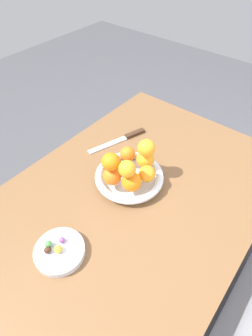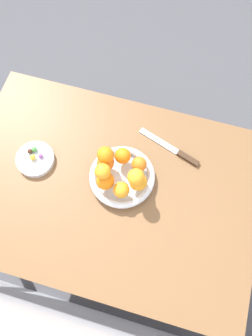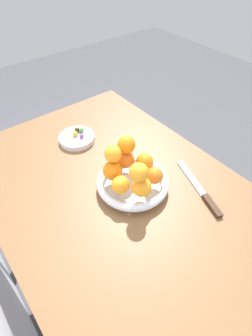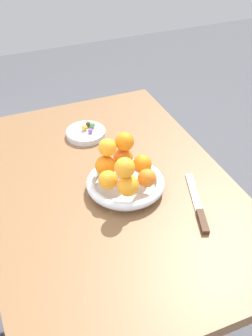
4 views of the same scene
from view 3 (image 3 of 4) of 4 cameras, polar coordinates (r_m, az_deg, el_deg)
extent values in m
plane|color=#4C4C51|center=(1.52, -1.49, -22.86)|extent=(6.00, 6.00, 0.00)
cube|color=brown|center=(0.90, -2.34, -4.98)|extent=(1.10, 0.76, 0.04)
cylinder|color=brown|center=(1.57, -3.17, 2.53)|extent=(0.05, 0.05, 0.70)
cylinder|color=brown|center=(1.43, -24.64, -8.37)|extent=(0.05, 0.05, 0.70)
cylinder|color=silver|center=(0.88, 1.45, -3.92)|extent=(0.20, 0.20, 0.01)
torus|color=silver|center=(0.86, 1.47, -3.04)|extent=(0.24, 0.24, 0.03)
cylinder|color=silver|center=(1.08, -10.63, 6.39)|extent=(0.14, 0.14, 0.02)
sphere|color=orange|center=(0.84, -2.86, -0.51)|extent=(0.06, 0.06, 0.06)
sphere|color=orange|center=(0.80, -1.23, -3.69)|extent=(0.06, 0.06, 0.06)
sphere|color=orange|center=(0.79, 3.41, -4.20)|extent=(0.06, 0.06, 0.06)
sphere|color=orange|center=(0.83, 6.22, -1.65)|extent=(0.06, 0.06, 0.06)
sphere|color=orange|center=(0.87, 4.04, 1.27)|extent=(0.06, 0.06, 0.06)
sphere|color=orange|center=(0.88, -0.23, 2.00)|extent=(0.06, 0.06, 0.06)
sphere|color=orange|center=(0.75, 2.83, -0.99)|extent=(0.06, 0.06, 0.06)
sphere|color=orange|center=(0.81, -2.83, 3.11)|extent=(0.05, 0.05, 0.05)
sphere|color=orange|center=(0.84, 0.08, 5.08)|extent=(0.06, 0.06, 0.06)
sphere|color=#472819|center=(1.09, -10.59, 8.19)|extent=(0.02, 0.02, 0.02)
sphere|color=#8C4C99|center=(1.05, -9.66, 6.89)|extent=(0.02, 0.02, 0.02)
sphere|color=gold|center=(1.07, -11.03, 7.33)|extent=(0.02, 0.02, 0.02)
sphere|color=#4C9947|center=(1.08, -9.72, 8.14)|extent=(0.02, 0.02, 0.02)
cube|color=#3F2819|center=(0.87, 18.22, -7.77)|extent=(0.09, 0.05, 0.01)
cube|color=silver|center=(0.94, 14.01, -2.07)|extent=(0.17, 0.08, 0.01)
camera|label=1|loc=(0.92, -49.20, 35.49)|focal=28.00mm
camera|label=2|loc=(0.58, -128.20, 64.00)|focal=35.00mm
camera|label=4|loc=(0.50, 143.23, -15.47)|focal=45.00mm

